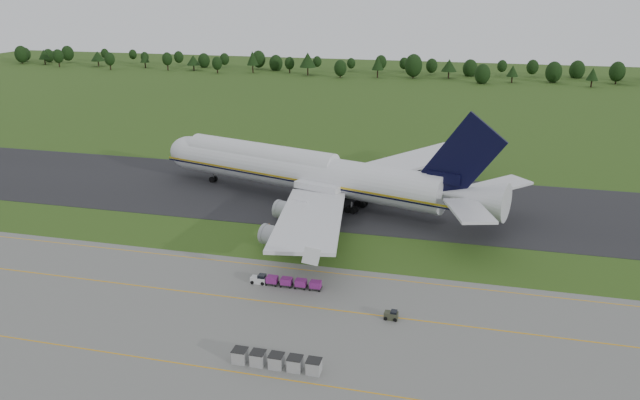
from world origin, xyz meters
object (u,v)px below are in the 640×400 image
(baggage_train, at_px, (285,282))
(edge_markers, at_px, (291,227))
(uld_row, at_px, (276,361))
(utility_cart, at_px, (391,316))
(aircraft, at_px, (309,172))

(baggage_train, relative_size, edge_markers, 1.20)
(baggage_train, distance_m, uld_row, 22.06)
(uld_row, relative_size, edge_markers, 1.19)
(utility_cart, xyz_separation_m, uld_row, (-12.13, -15.23, 0.37))
(aircraft, relative_size, baggage_train, 7.20)
(baggage_train, distance_m, utility_cart, 18.70)
(uld_row, bearing_deg, aircraft, 101.53)
(aircraft, xyz_separation_m, utility_cart, (24.82, -47.01, -6.07))
(aircraft, height_order, utility_cart, aircraft)
(utility_cart, bearing_deg, aircraft, 117.84)
(aircraft, xyz_separation_m, edge_markers, (1.00, -17.12, -6.38))
(utility_cart, height_order, uld_row, uld_row)
(aircraft, bearing_deg, uld_row, -78.47)
(aircraft, height_order, uld_row, aircraft)
(aircraft, distance_m, uld_row, 63.77)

